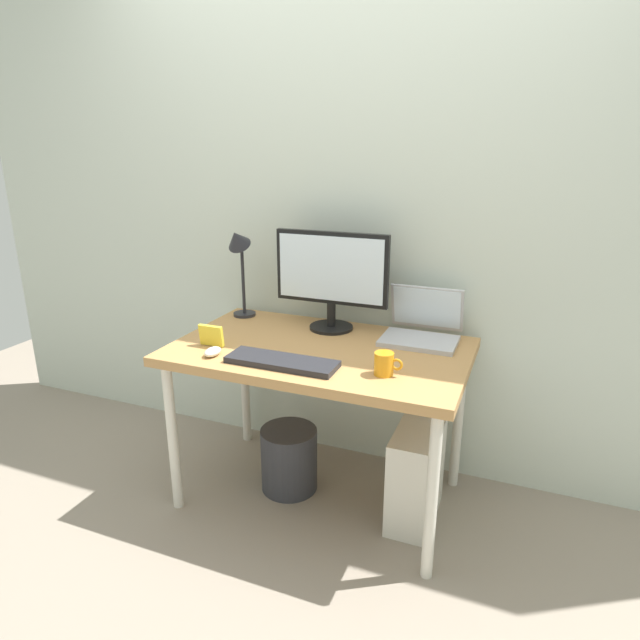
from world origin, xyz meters
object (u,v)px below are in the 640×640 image
keyboard (282,362)px  wastebasket (289,459)px  mouse (213,352)px  computer_tower (416,474)px  desk (320,362)px  desk_lamp (238,253)px  coffee_mug (384,364)px  laptop (422,327)px  photo_frame (211,336)px  monitor (331,275)px

keyboard → wastebasket: keyboard is taller
mouse → computer_tower: mouse is taller
wastebasket → mouse: bearing=-129.6°
desk → desk_lamp: size_ratio=2.71×
desk → coffee_mug: 0.39m
keyboard → coffee_mug: size_ratio=4.07×
laptop → wastebasket: laptop is taller
mouse → laptop: bearing=34.7°
keyboard → photo_frame: size_ratio=4.00×
computer_tower → wastebasket: size_ratio=1.40×
desk_lamp → keyboard: 0.72m
photo_frame → computer_tower: 1.05m
photo_frame → wastebasket: bearing=31.0°
monitor → keyboard: 0.53m
desk → keyboard: (-0.07, -0.23, 0.08)m
desk_lamp → computer_tower: 1.29m
monitor → coffee_mug: monitor is taller
desk_lamp → computer_tower: size_ratio=1.08×
coffee_mug → keyboard: bearing=-172.1°
desk → coffee_mug: size_ratio=11.37×
laptop → computer_tower: 0.63m
laptop → keyboard: (-0.44, -0.49, -0.04)m
desk_lamp → desk: bearing=-25.1°
photo_frame → wastebasket: size_ratio=0.37×
computer_tower → monitor: bearing=154.1°
monitor → desk_lamp: bearing=179.9°
coffee_mug → wastebasket: (-0.48, 0.18, -0.62)m
keyboard → coffee_mug: coffee_mug is taller
desk_lamp → monitor: bearing=-0.1°
keyboard → mouse: (-0.30, -0.02, 0.01)m
desk → laptop: 0.47m
desk → desk_lamp: desk_lamp is taller
mouse → monitor: bearing=56.7°
coffee_mug → desk: bearing=151.5°
desk_lamp → wastebasket: desk_lamp is taller
laptop → coffee_mug: laptop is taller
monitor → coffee_mug: bearing=-48.5°
desk_lamp → computer_tower: (0.95, -0.23, -0.84)m
desk → photo_frame: photo_frame is taller
desk → monitor: monitor is taller
keyboard → desk: bearing=74.3°
laptop → keyboard: 0.66m
monitor → computer_tower: size_ratio=1.25×
mouse → photo_frame: bearing=124.7°
photo_frame → laptop: bearing=27.7°
desk_lamp → laptop: bearing=1.3°
keyboard → wastebasket: size_ratio=1.47×
desk → wastebasket: desk is taller
monitor → wastebasket: (-0.11, -0.24, -0.83)m
monitor → photo_frame: monitor is taller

